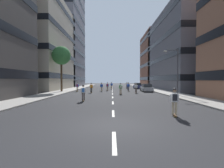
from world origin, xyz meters
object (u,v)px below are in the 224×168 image
object	(u,v)px
skater_7	(91,87)
skater_10	(120,88)
street_tree_near	(61,56)
skater_9	(128,86)
skater_5	(127,85)
skater_8	(136,87)
parked_car_mid	(146,88)
skater_6	(174,100)
skater_2	(107,86)
skater_3	(77,86)
parked_car_near	(137,86)
skater_1	(111,85)
skater_4	(101,86)
streetlamp_right	(175,67)
skater_0	(83,92)

from	to	relation	value
skater_7	skater_10	size ratio (longest dim) A/B	1.00
street_tree_near	skater_9	size ratio (longest dim) A/B	4.77
skater_9	skater_10	size ratio (longest dim) A/B	1.00
street_tree_near	skater_5	size ratio (longest dim) A/B	4.77
skater_8	skater_9	world-z (taller)	same
parked_car_mid	skater_6	world-z (taller)	skater_6
skater_2	skater_3	distance (m)	6.43
parked_car_near	skater_7	bearing A→B (deg)	-126.84
parked_car_mid	skater_1	distance (m)	11.29
skater_4	skater_5	size ratio (longest dim) A/B	1.00
streetlamp_right	skater_6	world-z (taller)	streetlamp_right
skater_1	skater_8	distance (m)	13.04
skater_4	skater_8	world-z (taller)	same
streetlamp_right	skater_4	distance (m)	14.63
skater_3	street_tree_near	bearing A→B (deg)	-152.28
skater_10	parked_car_mid	bearing A→B (deg)	46.52
street_tree_near	skater_2	size ratio (longest dim) A/B	4.77
street_tree_near	skater_3	world-z (taller)	street_tree_near
skater_2	skater_3	bearing A→B (deg)	-156.64
skater_2	skater_1	bearing A→B (deg)	81.96
skater_4	skater_7	size ratio (longest dim) A/B	1.00
skater_7	skater_6	bearing A→B (deg)	-67.34
parked_car_mid	skater_2	distance (m)	8.25
skater_1	skater_0	bearing A→B (deg)	-97.35
skater_2	skater_9	bearing A→B (deg)	-10.50
skater_7	skater_8	world-z (taller)	same
skater_1	skater_5	xyz separation A→B (m)	(3.98, 1.05, 0.03)
street_tree_near	skater_4	distance (m)	9.62
street_tree_near	skater_6	world-z (taller)	street_tree_near
skater_3	skater_2	bearing A→B (deg)	23.36
skater_2	skater_10	world-z (taller)	same
skater_7	skater_1	bearing A→B (deg)	73.29
street_tree_near	skater_10	distance (m)	13.19
skater_2	skater_9	world-z (taller)	same
skater_0	skater_8	distance (m)	12.99
parked_car_mid	skater_6	size ratio (longest dim) A/B	2.47
skater_6	skater_10	xyz separation A→B (m)	(-2.55, 15.51, 0.00)
streetlamp_right	skater_8	world-z (taller)	streetlamp_right
skater_1	skater_7	distance (m)	12.42
skater_7	skater_8	bearing A→B (deg)	-2.95
skater_8	parked_car_near	bearing A→B (deg)	79.87
skater_2	skater_3	size ratio (longest dim) A/B	1.00
street_tree_near	skater_8	distance (m)	15.10
parked_car_near	skater_8	bearing A→B (deg)	-100.13
skater_0	skater_10	size ratio (longest dim) A/B	1.00
parked_car_near	street_tree_near	bearing A→B (deg)	-143.41
skater_0	skater_4	xyz separation A→B (m)	(1.00, 14.68, -0.03)
street_tree_near	skater_10	size ratio (longest dim) A/B	4.77
skater_2	skater_6	size ratio (longest dim) A/B	1.00
parked_car_near	skater_7	world-z (taller)	skater_7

